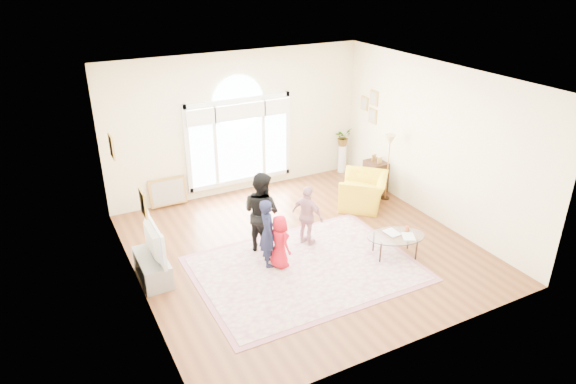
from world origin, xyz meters
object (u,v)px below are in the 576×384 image
television (150,241)px  coffee_table (396,236)px  tv_console (153,268)px  armchair (364,191)px  area_rug (306,269)px

television → coffee_table: size_ratio=0.89×
tv_console → coffee_table: 4.31m
television → armchair: television is taller
tv_console → coffee_table: coffee_table is taller
coffee_table → area_rug: bearing=-174.2°
area_rug → tv_console: 2.63m
coffee_table → armchair: (0.69, 1.96, -0.05)m
coffee_table → armchair: armchair is taller
armchair → coffee_table: bearing=22.8°
tv_console → television: bearing=0.0°
area_rug → television: 2.71m
coffee_table → armchair: 2.08m
area_rug → tv_console: bearing=158.5°
tv_console → television: (0.01, 0.00, 0.52)m
television → armchair: bearing=7.7°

